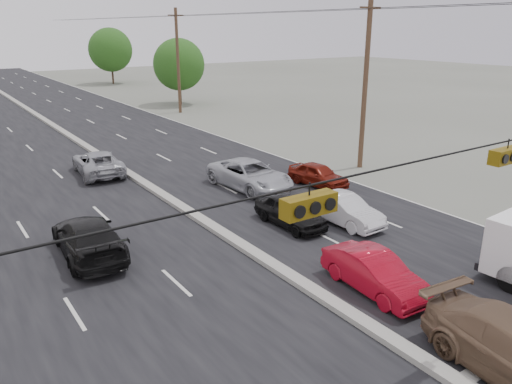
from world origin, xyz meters
TOP-DOWN VIEW (x-y plane):
  - ground at (0.00, 0.00)m, footprint 200.00×200.00m
  - road_surface at (0.00, 30.00)m, footprint 20.00×160.00m
  - center_median at (0.00, 30.00)m, footprint 0.50×160.00m
  - utility_pole_right_b at (12.50, 15.00)m, footprint 1.60×0.30m
  - utility_pole_right_c at (12.50, 40.00)m, footprint 1.60×0.30m
  - traffic_signals at (1.40, 0.00)m, footprint 25.00×0.30m
  - tree_right_mid at (15.00, 45.00)m, footprint 5.60×5.60m
  - tree_right_far at (16.00, 70.00)m, footprint 6.40×6.40m
  - red_sedan at (1.75, 3.85)m, footprint 1.63×4.04m
  - queue_car_a at (3.00, 9.90)m, footprint 1.57×3.80m
  - queue_car_b at (5.08, 8.75)m, footprint 1.47×3.95m
  - queue_car_c at (4.49, 15.28)m, footprint 2.88×5.52m
  - queue_car_e at (7.80, 13.56)m, footprint 1.88×3.77m
  - oncoming_near at (-5.16, 11.79)m, footprint 2.40×5.20m
  - oncoming_far at (-1.40, 22.54)m, footprint 2.79×5.20m

SIDE VIEW (x-z plane):
  - ground at x=0.00m, z-range 0.00..0.00m
  - road_surface at x=0.00m, z-range -0.01..0.01m
  - center_median at x=0.00m, z-range 0.00..0.20m
  - queue_car_e at x=7.80m, z-range 0.00..1.23m
  - queue_car_a at x=3.00m, z-range 0.00..1.29m
  - queue_car_b at x=5.08m, z-range 0.00..1.29m
  - red_sedan at x=1.75m, z-range 0.00..1.30m
  - oncoming_far at x=-1.40m, z-range 0.00..1.39m
  - oncoming_near at x=-5.16m, z-range 0.00..1.47m
  - queue_car_c at x=4.49m, z-range 0.00..1.48m
  - tree_right_mid at x=15.00m, z-range 0.77..7.91m
  - tree_right_far at x=16.00m, z-range 0.88..9.04m
  - utility_pole_right_b at x=12.50m, z-range 0.11..10.11m
  - utility_pole_right_c at x=12.50m, z-range 0.11..10.11m
  - traffic_signals at x=1.40m, z-range 5.22..5.77m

